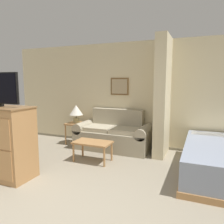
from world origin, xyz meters
name	(u,v)px	position (x,y,z in m)	size (l,w,h in m)	color
wall_back	(138,95)	(0.00, 3.57, 1.29)	(7.28, 0.16, 2.60)	beige
wall_partition_pillar	(163,97)	(0.70, 3.10, 1.30)	(0.24, 0.82, 2.60)	beige
couch	(114,135)	(-0.46, 3.09, 0.34)	(1.82, 0.84, 0.94)	tan
coffee_table	(93,144)	(-0.52, 2.12, 0.36)	(0.77, 0.45, 0.41)	#B27F4C
side_table	(77,126)	(-1.51, 3.10, 0.47)	(0.47, 0.47, 0.56)	#B27F4C
table_lamp	(76,111)	(-1.51, 3.10, 0.87)	(0.35, 0.35, 0.47)	tan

